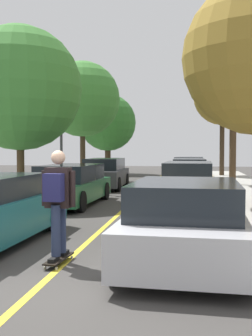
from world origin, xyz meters
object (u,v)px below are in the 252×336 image
(parked_car_right_farthest, at_px, (189,169))
(skateboarder, at_px, (58,197))
(streetlamp, at_px, (61,110))
(street_tree_left_nearest, at_px, (20,89))
(parked_car_right_nearest, at_px, (186,222))
(parked_car_right_far, at_px, (189,174))
(parked_car_right_near, at_px, (188,184))
(street_tree_left_near, at_px, (82,99))
(street_tree_right_near, at_px, (233,86))
(street_tree_right_far, at_px, (222,96))
(skateboard, at_px, (59,259))
(parked_car_left_far, at_px, (105,174))
(street_tree_left_far, at_px, (108,123))
(parked_car_left_near, at_px, (70,185))

(parked_car_right_farthest, height_order, skateboarder, skateboarder)
(streetlamp, xyz_separation_m, skateboarder, (3.64, -11.71, -2.53))
(street_tree_left_nearest, bearing_deg, parked_car_right_nearest, -51.05)
(parked_car_right_far, height_order, parked_car_right_farthest, parked_car_right_far)
(street_tree_left_nearest, height_order, streetlamp, street_tree_left_nearest)
(parked_car_right_near, distance_m, street_tree_left_near, 11.79)
(parked_car_right_farthest, relative_size, skateboarder, 2.63)
(parked_car_right_farthest, xyz_separation_m, street_tree_right_near, (2.12, -4.59, 4.28))
(street_tree_left_nearest, xyz_separation_m, streetlamp, (0.37, 3.71, -0.44))
(street_tree_left_near, distance_m, streetlamp, 5.32)
(skateboarder, bearing_deg, parked_car_right_far, 81.52)
(parked_car_right_nearest, bearing_deg, parked_car_right_far, 89.99)
(street_tree_right_far, distance_m, skateboard, 22.80)
(parked_car_left_far, xyz_separation_m, street_tree_left_near, (-2.12, 3.98, 4.01))
(streetlamp, bearing_deg, parked_car_right_farthest, 52.94)
(street_tree_right_far, bearing_deg, parked_car_right_near, -98.50)
(parked_car_left_far, bearing_deg, street_tree_left_nearest, -113.30)
(parked_car_right_nearest, relative_size, parked_car_right_farthest, 0.89)
(skateboard, bearing_deg, skateboarder, -94.28)
(streetlamp, bearing_deg, street_tree_left_nearest, -95.71)
(street_tree_left_far, xyz_separation_m, street_tree_right_near, (8.19, -9.62, 1.12))
(parked_car_right_near, xyz_separation_m, skateboard, (-2.05, -7.60, -0.62))
(parked_car_left_far, xyz_separation_m, parked_car_right_far, (3.95, 0.86, -0.03))
(parked_car_left_far, bearing_deg, street_tree_right_far, 55.71)
(parked_car_right_nearest, bearing_deg, street_tree_left_near, 110.29)
(street_tree_right_far, height_order, skateboard, street_tree_right_far)
(parked_car_left_near, distance_m, skateboard, 7.41)
(parked_car_left_far, distance_m, parked_car_right_nearest, 13.04)
(street_tree_left_nearest, xyz_separation_m, street_tree_left_far, (0.00, 16.28, -0.24))
(street_tree_left_nearest, bearing_deg, street_tree_left_near, 90.00)
(street_tree_right_far, bearing_deg, street_tree_left_nearest, -120.64)
(street_tree_left_nearest, distance_m, street_tree_left_far, 16.28)
(streetlamp, bearing_deg, parked_car_right_near, -35.59)
(parked_car_left_near, height_order, parked_car_right_nearest, parked_car_right_nearest)
(parked_car_left_near, bearing_deg, streetlamp, 111.09)
(parked_car_right_near, xyz_separation_m, street_tree_left_nearest, (-6.07, 0.36, 3.37))
(parked_car_right_farthest, height_order, street_tree_left_far, street_tree_left_far)
(parked_car_right_farthest, distance_m, street_tree_left_far, 8.49)
(parked_car_left_far, bearing_deg, street_tree_right_near, 15.99)
(street_tree_right_near, height_order, skateboarder, street_tree_right_near)
(street_tree_right_far, height_order, skateboarder, street_tree_right_far)
(parked_car_left_near, bearing_deg, parked_car_right_far, 59.15)
(parked_car_right_far, height_order, street_tree_right_near, street_tree_right_near)
(parked_car_right_far, distance_m, street_tree_left_nearest, 9.04)
(parked_car_right_near, bearing_deg, street_tree_right_near, 73.20)
(street_tree_right_near, distance_m, streetlamp, 8.46)
(street_tree_left_near, relative_size, street_tree_left_far, 1.16)
(parked_car_right_farthest, distance_m, street_tree_right_far, 5.73)
(parked_car_right_near, bearing_deg, parked_car_right_far, 89.99)
(street_tree_right_far, xyz_separation_m, streetlamp, (-7.82, -10.11, -1.71))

